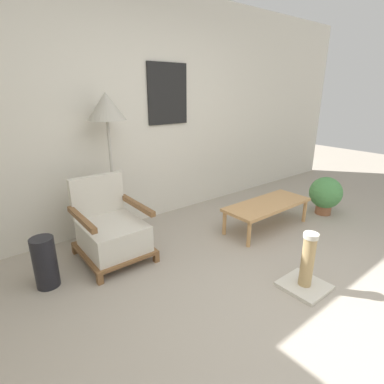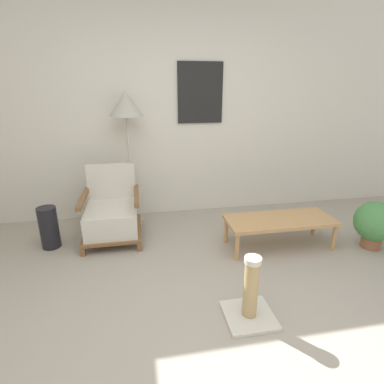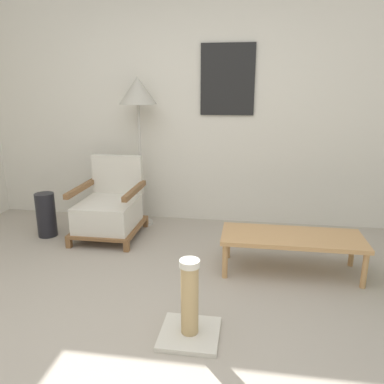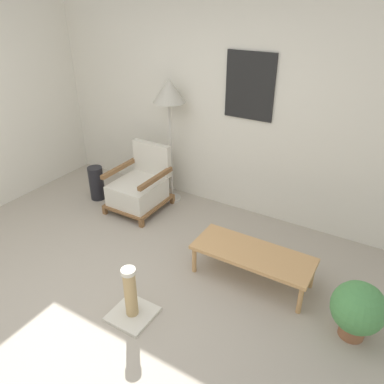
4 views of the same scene
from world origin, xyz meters
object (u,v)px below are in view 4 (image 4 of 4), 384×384
floor_lamp (169,96)px  vase (97,183)px  armchair (140,187)px  coffee_table (253,255)px  potted_plant (358,309)px  scratching_post (131,301)px

floor_lamp → vase: size_ratio=3.52×
armchair → vase: bearing=-170.6°
coffee_table → potted_plant: 0.99m
vase → potted_plant: bearing=-10.6°
vase → scratching_post: size_ratio=0.88×
vase → scratching_post: 2.19m
coffee_table → scratching_post: 1.18m
potted_plant → coffee_table: bearing=168.1°
potted_plant → floor_lamp: bearing=155.8°
armchair → floor_lamp: bearing=59.7°
armchair → coffee_table: armchair is taller
vase → potted_plant: 3.41m
floor_lamp → scratching_post: (0.84, -1.87, -1.21)m
armchair → vase: 0.65m
scratching_post → armchair: bearing=125.5°
armchair → vase: (-0.64, -0.11, -0.06)m
coffee_table → floor_lamp: bearing=148.9°
vase → potted_plant: potted_plant is taller
floor_lamp → coffee_table: size_ratio=1.40×
coffee_table → vase: 2.42m
coffee_table → potted_plant: size_ratio=2.21×
floor_lamp → scratching_post: bearing=-65.9°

